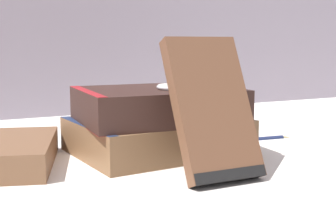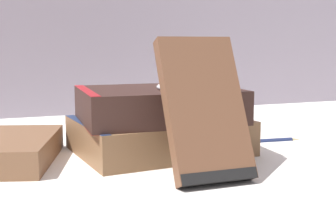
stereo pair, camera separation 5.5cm
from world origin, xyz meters
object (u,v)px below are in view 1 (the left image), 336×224
at_px(book_flat_bottom, 154,136).
at_px(fountain_pen, 254,137).
at_px(reading_glasses, 106,132).
at_px(book_flat_top, 154,105).
at_px(pocket_watch, 178,87).
at_px(book_leaning_front, 213,112).

distance_m(book_flat_bottom, fountain_pen, 0.17).
relative_size(book_flat_bottom, reading_glasses, 2.33).
xyz_separation_m(book_flat_top, fountain_pen, (0.18, 0.02, -0.06)).
xyz_separation_m(pocket_watch, reading_glasses, (-0.03, 0.20, -0.09)).
distance_m(reading_glasses, fountain_pen, 0.25).
height_order(book_leaning_front, reading_glasses, book_leaning_front).
bearing_deg(pocket_watch, book_flat_top, 141.95).
height_order(book_flat_top, reading_glasses, book_flat_top).
bearing_deg(pocket_watch, reading_glasses, 99.96).
bearing_deg(pocket_watch, fountain_pen, 13.92).
bearing_deg(fountain_pen, pocket_watch, -160.26).
distance_m(book_flat_top, book_leaning_front, 0.13).
xyz_separation_m(book_flat_bottom, reading_glasses, (-0.01, 0.16, -0.02)).
height_order(pocket_watch, fountain_pen, pocket_watch).
height_order(book_leaning_front, pocket_watch, book_leaning_front).
bearing_deg(book_flat_top, pocket_watch, -35.58).
relative_size(book_flat_bottom, book_flat_top, 1.11).
relative_size(book_leaning_front, pocket_watch, 2.63).
distance_m(book_flat_bottom, book_leaning_front, 0.15).
bearing_deg(fountain_pen, reading_glasses, 145.47).
xyz_separation_m(pocket_watch, fountain_pen, (0.15, 0.04, -0.09)).
height_order(book_flat_bottom, reading_glasses, book_flat_bottom).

